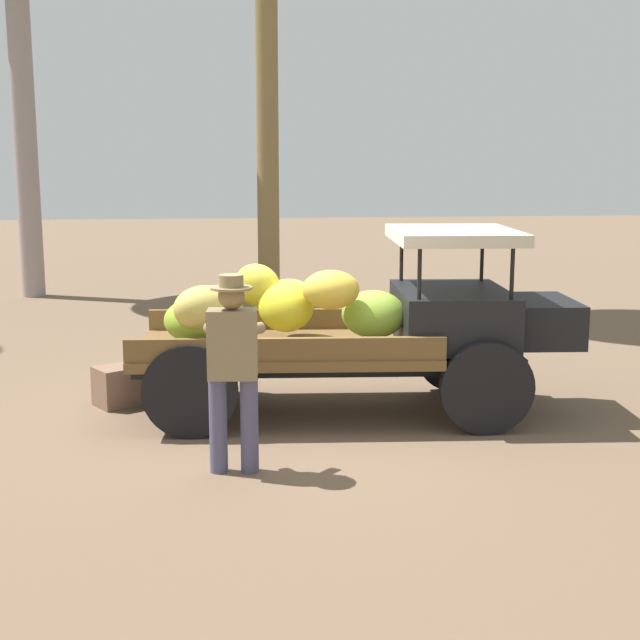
{
  "coord_description": "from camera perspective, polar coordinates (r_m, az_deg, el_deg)",
  "views": [
    {
      "loc": [
        -0.59,
        -8.57,
        2.61
      ],
      "look_at": [
        0.38,
        0.28,
        0.97
      ],
      "focal_mm": 49.95,
      "sensor_mm": 36.0,
      "label": 1
    }
  ],
  "objects": [
    {
      "name": "wooden_crate",
      "position": [
        9.74,
        -12.44,
        -4.08
      ],
      "size": [
        0.7,
        0.63,
        0.42
      ],
      "primitive_type": "cube",
      "rotation": [
        0.0,
        0.0,
        0.57
      ],
      "color": "#815F4A",
      "rests_on": "ground"
    },
    {
      "name": "farmer",
      "position": [
        7.36,
        -5.61,
        -2.65
      ],
      "size": [
        0.52,
        0.47,
        1.67
      ],
      "rotation": [
        0.0,
        0.0,
        1.48
      ],
      "color": "#4D4D6D",
      "rests_on": "ground"
    },
    {
      "name": "ground_plane",
      "position": [
        8.98,
        -2.22,
        -6.47
      ],
      "size": [
        60.0,
        60.0,
        0.0
      ],
      "primitive_type": "plane",
      "color": "brown"
    },
    {
      "name": "truck",
      "position": [
        9.06,
        2.89,
        -0.28
      ],
      "size": [
        4.54,
        1.99,
        1.89
      ],
      "rotation": [
        0.0,
        0.0,
        -0.07
      ],
      "color": "black",
      "rests_on": "ground"
    }
  ]
}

